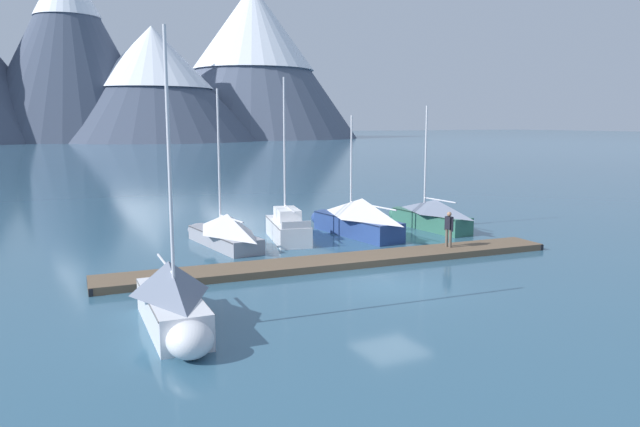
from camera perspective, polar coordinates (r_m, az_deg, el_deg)
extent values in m
plane|color=#335B75|center=(23.21, 6.74, -6.89)|extent=(700.00, 700.00, 0.00)
cone|color=#424C60|center=(216.83, -22.60, 14.19)|extent=(59.15, 59.15, 59.01)
cone|color=#424C60|center=(209.35, -15.47, 11.72)|extent=(68.43, 68.43, 36.95)
cone|color=white|center=(210.02, -15.56, 14.02)|extent=(39.13, 39.13, 20.13)
cone|color=#4C566B|center=(239.80, -6.31, 13.99)|extent=(79.95, 79.95, 57.41)
cone|color=white|center=(241.35, -6.36, 17.04)|extent=(46.48, 46.48, 31.78)
cube|color=brown|center=(26.49, 1.96, -4.54)|extent=(20.83, 3.61, 0.30)
cylinder|color=#38383D|center=(25.72, 2.77, -5.02)|extent=(19.86, 1.74, 0.24)
cylinder|color=#38383D|center=(27.28, 1.19, -4.21)|extent=(19.86, 1.74, 0.24)
cube|color=black|center=(24.24, -20.92, -6.37)|extent=(0.32, 2.13, 0.27)
cube|color=black|center=(32.05, 18.97, -2.69)|extent=(0.32, 2.13, 0.27)
cube|color=silver|center=(19.00, -13.78, -8.97)|extent=(1.74, 4.87, 1.05)
ellipsoid|color=silver|center=(16.55, -12.18, -11.60)|extent=(1.32, 1.41, 0.99)
cube|color=slate|center=(18.86, -13.83, -7.57)|extent=(1.77, 4.78, 0.06)
cylinder|color=silver|center=(17.72, -14.04, 4.35)|extent=(0.10, 0.10, 7.80)
cylinder|color=silver|center=(19.60, -14.41, -4.62)|extent=(0.24, 2.87, 0.08)
pyramid|color=slate|center=(19.07, -14.08, -5.78)|extent=(1.93, 3.93, 0.96)
cube|color=#93939E|center=(30.70, -9.02, -2.40)|extent=(2.18, 5.90, 0.73)
ellipsoid|color=#93939E|center=(33.59, -11.19, -1.50)|extent=(1.53, 1.81, 0.70)
cube|color=#424247|center=(30.64, -9.03, -1.80)|extent=(2.20, 5.79, 0.06)
cylinder|color=silver|center=(30.61, -9.53, 4.93)|extent=(0.10, 0.10, 7.08)
cylinder|color=silver|center=(29.70, -8.39, -0.50)|extent=(0.35, 2.67, 0.08)
pyramid|color=silver|center=(30.16, -8.73, -0.95)|extent=(2.31, 4.78, 0.97)
cube|color=white|center=(31.82, -3.06, -1.65)|extent=(2.63, 4.96, 1.02)
ellipsoid|color=white|center=(34.32, -3.86, -0.89)|extent=(1.63, 1.57, 0.97)
cube|color=slate|center=(31.74, -3.07, -0.81)|extent=(2.65, 4.87, 0.06)
cylinder|color=silver|center=(32.11, -3.38, 6.08)|extent=(0.10, 0.10, 7.48)
cylinder|color=silver|center=(31.04, -2.88, 0.46)|extent=(0.70, 2.69, 0.08)
cube|color=white|center=(31.79, -3.11, -0.11)|extent=(1.58, 2.32, 0.66)
cube|color=silver|center=(29.49, -2.25, -1.09)|extent=(1.43, 0.42, 0.36)
cube|color=navy|center=(33.22, 3.51, -1.19)|extent=(2.28, 6.39, 1.05)
ellipsoid|color=navy|center=(36.01, 0.33, -0.41)|extent=(1.58, 1.74, 0.99)
cube|color=#121D39|center=(33.14, 3.52, -0.37)|extent=(2.30, 6.27, 0.06)
cylinder|color=silver|center=(33.30, 2.97, 4.52)|extent=(0.10, 0.10, 5.51)
cylinder|color=silver|center=(31.93, 4.98, 0.73)|extent=(0.46, 3.93, 0.08)
pyramid|color=silver|center=(32.68, 4.01, 0.51)|extent=(2.40, 5.17, 1.06)
cube|color=#336B56|center=(35.68, 10.40, -0.68)|extent=(1.65, 5.69, 0.98)
ellipsoid|color=#336B56|center=(38.02, 7.43, -0.04)|extent=(1.21, 1.40, 0.94)
cube|color=#163027|center=(35.61, 10.42, 0.03)|extent=(1.69, 5.58, 0.06)
cylinder|color=silver|center=(35.74, 9.94, 5.08)|extent=(0.10, 0.10, 6.13)
cylinder|color=silver|center=(34.94, 11.24, 1.24)|extent=(0.23, 2.66, 0.08)
pyramid|color=slate|center=(35.23, 10.88, 0.65)|extent=(1.84, 4.58, 0.80)
cylinder|color=brown|center=(29.23, 12.21, -2.32)|extent=(0.14, 0.14, 0.86)
cylinder|color=brown|center=(29.43, 11.88, -2.24)|extent=(0.14, 0.14, 0.86)
cube|color=black|center=(29.20, 12.09, -0.87)|extent=(0.23, 0.38, 0.60)
sphere|color=#A37556|center=(29.14, 12.11, -0.06)|extent=(0.22, 0.22, 0.22)
cylinder|color=black|center=(29.03, 12.40, -1.08)|extent=(0.09, 0.09, 0.62)
cylinder|color=black|center=(29.40, 11.77, -0.93)|extent=(0.09, 0.09, 0.62)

